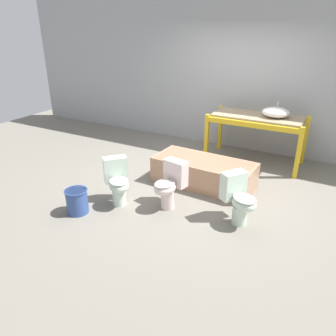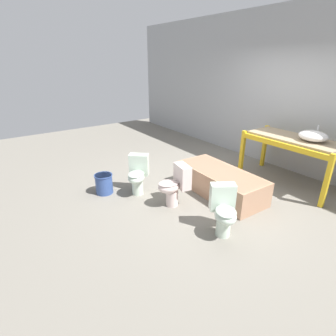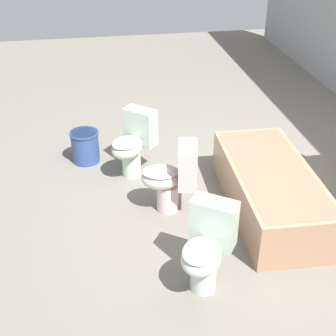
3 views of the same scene
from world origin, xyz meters
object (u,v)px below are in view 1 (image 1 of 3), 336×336
at_px(bathtub_main, 204,171).
at_px(toilet_far, 239,198).
at_px(toilet_near, 118,181).
at_px(toilet_extra, 170,184).
at_px(bucket_white, 77,201).
at_px(sink_basin, 276,112).

height_order(bathtub_main, toilet_far, toilet_far).
relative_size(toilet_near, toilet_far, 1.00).
bearing_deg(toilet_extra, toilet_far, 15.77).
xyz_separation_m(bathtub_main, toilet_near, (-0.86, -1.16, 0.12)).
height_order(toilet_extra, bucket_white, toilet_extra).
xyz_separation_m(toilet_near, toilet_extra, (0.71, 0.28, 0.00)).
xyz_separation_m(sink_basin, toilet_near, (-1.61, -2.54, -0.63)).
bearing_deg(toilet_far, bucket_white, 146.90).
height_order(toilet_near, toilet_extra, same).
bearing_deg(bathtub_main, toilet_far, -41.99).
relative_size(sink_basin, toilet_near, 0.71).
distance_m(sink_basin, toilet_extra, 2.52).
xyz_separation_m(sink_basin, toilet_far, (0.08, -2.20, -0.63)).
height_order(sink_basin, toilet_near, sink_basin).
height_order(bathtub_main, bucket_white, bathtub_main).
bearing_deg(sink_basin, toilet_far, -87.86).
distance_m(toilet_near, bucket_white, 0.63).
bearing_deg(bathtub_main, bucket_white, -123.66).
distance_m(bathtub_main, toilet_extra, 0.91).
height_order(sink_basin, toilet_extra, sink_basin).
bearing_deg(bucket_white, bathtub_main, 54.04).
bearing_deg(toilet_far, sink_basin, 36.63).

